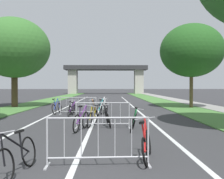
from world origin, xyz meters
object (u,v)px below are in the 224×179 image
object	(u,v)px
bicycle_purple_1	(72,110)
bicycle_blue_2	(57,108)
bicycle_black_0	(107,118)
tree_left_oak_near	(14,48)
crowd_barrier_nearest	(98,142)
bicycle_black_10	(18,156)
bicycle_red_5	(146,144)
bicycle_purple_11	(81,121)
bicycle_yellow_7	(93,118)
bicycle_white_8	(105,108)
bicycle_orange_3	(95,108)
bicycle_teal_6	(100,109)
tree_right_maple_mid	(191,51)
bicycle_silver_9	(72,108)
crowd_barrier_third	(78,106)
bicycle_green_4	(134,121)
crowd_barrier_second	(103,115)

from	to	relation	value
bicycle_purple_1	bicycle_blue_2	bearing A→B (deg)	138.32
bicycle_black_0	bicycle_purple_1	distance (m)	4.14
tree_left_oak_near	bicycle_purple_1	bearing A→B (deg)	-45.79
crowd_barrier_nearest	bicycle_black_10	bearing A→B (deg)	-162.42
bicycle_red_5	bicycle_purple_11	xyz separation A→B (m)	(-1.94, 3.68, 0.03)
bicycle_blue_2	bicycle_yellow_7	size ratio (longest dim) A/B	1.06
tree_left_oak_near	crowd_barrier_nearest	xyz separation A→B (m)	(7.41, -14.40, -4.27)
bicycle_yellow_7	bicycle_white_8	xyz separation A→B (m)	(0.40, 4.83, -0.02)
bicycle_orange_3	bicycle_teal_6	size ratio (longest dim) A/B	0.99
bicycle_red_5	bicycle_yellow_7	world-z (taller)	bicycle_red_5
tree_right_maple_mid	bicycle_black_0	distance (m)	11.48
bicycle_teal_6	tree_right_maple_mid	bearing A→B (deg)	45.40
bicycle_teal_6	bicycle_silver_9	size ratio (longest dim) A/B	0.97
crowd_barrier_nearest	crowd_barrier_third	size ratio (longest dim) A/B	1.00
tree_left_oak_near	crowd_barrier_third	world-z (taller)	tree_left_oak_near
crowd_barrier_third	bicycle_white_8	distance (m)	1.69
bicycle_silver_9	tree_right_maple_mid	bearing A→B (deg)	25.31
bicycle_blue_2	crowd_barrier_nearest	bearing A→B (deg)	-65.59
crowd_barrier_third	bicycle_black_0	xyz separation A→B (m)	(1.80, -4.18, -0.18)
crowd_barrier_third	bicycle_red_5	size ratio (longest dim) A/B	1.40
bicycle_white_8	bicycle_purple_11	distance (m)	5.91
bicycle_orange_3	bicycle_purple_11	size ratio (longest dim) A/B	0.96
bicycle_black_10	bicycle_yellow_7	bearing A→B (deg)	-95.27
tree_right_maple_mid	crowd_barrier_nearest	size ratio (longest dim) A/B	2.94
bicycle_yellow_7	tree_left_oak_near	bearing A→B (deg)	-41.23
bicycle_black_0	bicycle_yellow_7	bearing A→B (deg)	-179.36
bicycle_red_5	bicycle_green_4	bearing A→B (deg)	102.15
bicycle_yellow_7	bicycle_purple_11	bearing A→B (deg)	81.40
tree_left_oak_near	bicycle_blue_2	size ratio (longest dim) A/B	4.30
bicycle_blue_2	bicycle_silver_9	xyz separation A→B (m)	(0.96, -0.16, -0.02)
crowd_barrier_second	bicycle_yellow_7	xyz separation A→B (m)	(-0.42, 0.44, -0.15)
bicycle_yellow_7	bicycle_silver_9	distance (m)	4.89
bicycle_green_4	bicycle_red_5	xyz separation A→B (m)	(-0.09, -3.81, 0.01)
bicycle_blue_2	bicycle_orange_3	size ratio (longest dim) A/B	1.03
crowd_barrier_nearest	bicycle_black_10	world-z (taller)	crowd_barrier_nearest
bicycle_black_10	bicycle_green_4	bearing A→B (deg)	-114.44
tree_left_oak_near	bicycle_black_10	world-z (taller)	tree_left_oak_near
bicycle_black_0	bicycle_teal_6	size ratio (longest dim) A/B	1.03
bicycle_orange_3	bicycle_green_4	distance (m)	5.85
bicycle_black_0	bicycle_red_5	size ratio (longest dim) A/B	1.05
crowd_barrier_second	tree_right_maple_mid	bearing A→B (deg)	53.25
tree_right_maple_mid	crowd_barrier_nearest	distance (m)	15.73
bicycle_black_0	bicycle_purple_1	xyz separation A→B (m)	(-2.09, 3.57, 0.01)
crowd_barrier_nearest	bicycle_purple_1	size ratio (longest dim) A/B	1.40
bicycle_black_10	bicycle_silver_9	bearing A→B (deg)	-81.35
bicycle_red_5	bicycle_black_10	bearing A→B (deg)	-147.49
bicycle_black_0	bicycle_silver_9	xyz separation A→B (m)	(-2.23, 4.54, 0.01)
bicycle_red_5	bicycle_silver_9	xyz separation A→B (m)	(-3.17, 9.32, -0.01)
bicycle_orange_3	bicycle_red_5	size ratio (longest dim) A/B	1.01
bicycle_white_8	bicycle_silver_9	distance (m)	2.03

